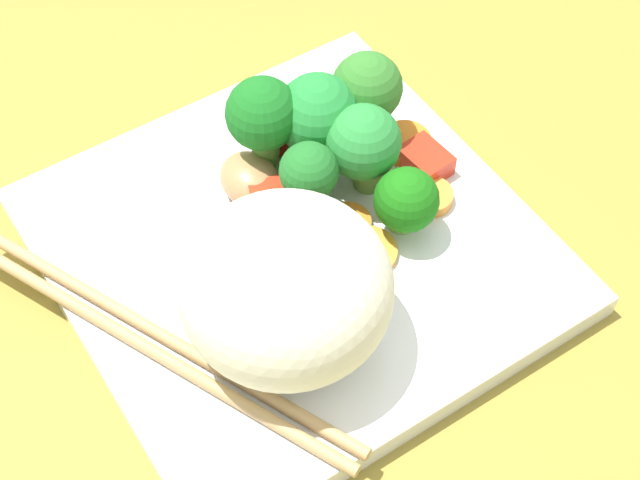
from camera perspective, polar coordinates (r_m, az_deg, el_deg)
ground_plane at (r=51.39cm, az=-1.47°, el=-1.77°), size 110.00×110.00×2.00cm
square_plate at (r=49.97cm, az=-1.51°, el=-0.63°), size 24.23×24.23×1.47cm
rice_mound at (r=43.17cm, az=-2.02°, el=-2.87°), size 12.12×12.14×7.63cm
broccoli_floret_0 at (r=51.50cm, az=2.81°, el=8.80°), size 3.82×3.82×5.88cm
broccoli_floret_1 at (r=48.07cm, az=-0.66°, el=3.98°), size 3.03×3.03×4.94cm
broccoli_floret_2 at (r=49.73cm, az=-3.41°, el=7.26°), size 3.88×3.88×6.20cm
broccoli_floret_3 at (r=50.26cm, az=-0.15°, el=7.34°), size 4.44×4.44×5.83cm
broccoli_floret_4 at (r=49.20cm, az=2.59°, el=5.66°), size 3.96×3.96×5.62cm
broccoli_floret_5 at (r=48.29cm, az=5.12°, el=2.32°), size 3.35×3.35×4.09cm
carrot_slice_0 at (r=53.39cm, az=5.06°, el=5.71°), size 4.04×4.04×0.75cm
carrot_slice_1 at (r=51.12cm, az=6.51°, el=2.57°), size 2.95×2.95×0.66cm
carrot_slice_2 at (r=54.70cm, az=-0.45°, el=7.37°), size 3.62×3.62×0.66cm
carrot_slice_3 at (r=49.82cm, az=1.62°, el=1.00°), size 2.67×2.67×0.47cm
carrot_slice_4 at (r=48.81cm, az=2.79°, el=-0.69°), size 3.20×3.20×0.42cm
pepper_chunk_0 at (r=48.14cm, az=-1.31°, el=0.23°), size 2.80×2.85×2.34cm
pepper_chunk_1 at (r=53.20cm, az=-2.25°, el=6.50°), size 2.71×2.65×1.77cm
pepper_chunk_2 at (r=52.21cm, az=6.43°, el=4.53°), size 2.16×2.74×1.26cm
pepper_chunk_3 at (r=49.65cm, az=-2.99°, el=2.02°), size 2.58×2.73×1.91cm
chicken_piece_2 at (r=50.63cm, az=-4.40°, el=3.49°), size 3.18×3.81×2.16cm
chopstick_pair at (r=46.38cm, az=-9.73°, el=-5.96°), size 10.09×21.80×0.64cm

